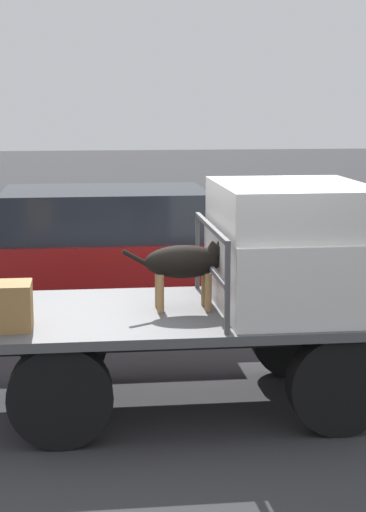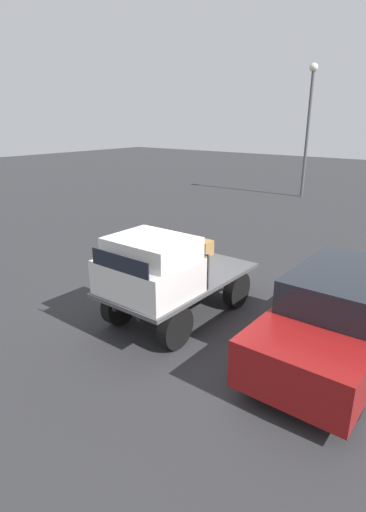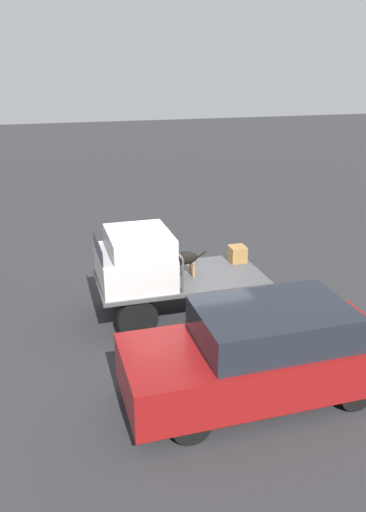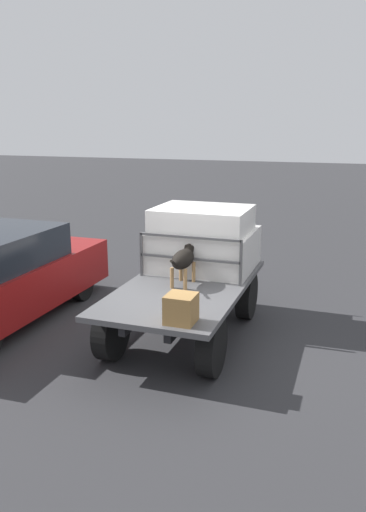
# 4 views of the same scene
# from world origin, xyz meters

# --- Properties ---
(ground_plane) EXTENTS (80.00, 80.00, 0.00)m
(ground_plane) POSITION_xyz_m (0.00, 0.00, 0.00)
(ground_plane) COLOR #2D2D30
(flatbed_truck) EXTENTS (3.63, 1.85, 0.89)m
(flatbed_truck) POSITION_xyz_m (0.00, 0.00, 0.62)
(flatbed_truck) COLOR black
(flatbed_truck) RESTS_ON ground
(truck_cab) EXTENTS (1.51, 1.73, 1.10)m
(truck_cab) POSITION_xyz_m (0.98, 0.00, 1.41)
(truck_cab) COLOR silver
(truck_cab) RESTS_ON flatbed_truck
(truck_headboard) EXTENTS (0.04, 1.73, 0.75)m
(truck_headboard) POSITION_xyz_m (0.19, 0.00, 1.39)
(truck_headboard) COLOR #4C4C4F
(truck_headboard) RESTS_ON flatbed_truck
(dog) EXTENTS (1.06, 0.29, 0.69)m
(dog) POSITION_xyz_m (0.00, 0.02, 1.32)
(dog) COLOR #9E7547
(dog) RESTS_ON flatbed_truck
(cargo_crate) EXTENTS (0.37, 0.37, 0.37)m
(cargo_crate) POSITION_xyz_m (-1.53, -0.46, 1.08)
(cargo_crate) COLOR olive
(cargo_crate) RESTS_ON flatbed_truck
(parked_sedan) EXTENTS (4.47, 1.80, 1.62)m
(parked_sedan) POSITION_xyz_m (-0.47, 3.25, 0.82)
(parked_sedan) COLOR black
(parked_sedan) RESTS_ON ground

